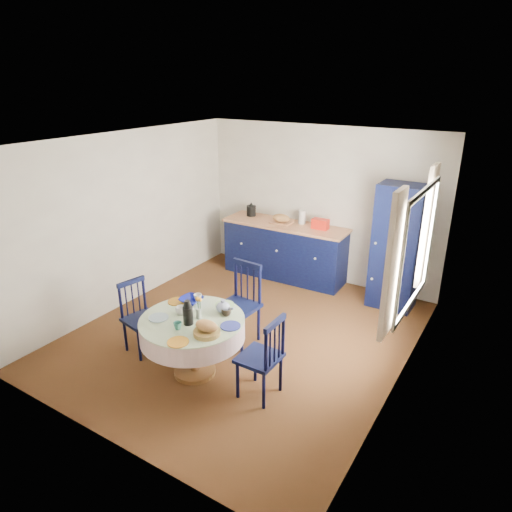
{
  "coord_description": "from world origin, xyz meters",
  "views": [
    {
      "loc": [
        2.9,
        -4.36,
        3.18
      ],
      "look_at": [
        0.07,
        0.2,
        1.06
      ],
      "focal_mm": 32.0,
      "sensor_mm": 36.0,
      "label": 1
    }
  ],
  "objects": [
    {
      "name": "wall_right",
      "position": [
        2.0,
        0.0,
        1.25
      ],
      "size": [
        0.02,
        4.5,
        2.5
      ],
      "primitive_type": "cube",
      "color": "silver",
      "rests_on": "floor"
    },
    {
      "name": "mug_b",
      "position": [
        -0.01,
        -1.25,
        0.74
      ],
      "size": [
        0.09,
        0.09,
        0.08
      ],
      "primitive_type": "imported",
      "color": "#2D6C5E",
      "rests_on": "dining_table"
    },
    {
      "name": "chair_far",
      "position": [
        0.04,
        -0.13,
        0.53
      ],
      "size": [
        0.49,
        0.47,
        1.04
      ],
      "rotation": [
        0.0,
        0.0,
        -0.07
      ],
      "color": "black",
      "rests_on": "floor"
    },
    {
      "name": "kitchen_counter",
      "position": [
        -0.45,
        1.96,
        0.48
      ],
      "size": [
        2.11,
        0.71,
        1.18
      ],
      "rotation": [
        0.0,
        0.0,
        0.03
      ],
      "color": "black",
      "rests_on": "floor"
    },
    {
      "name": "pantry_cabinet",
      "position": [
        1.4,
        1.85,
        0.91
      ],
      "size": [
        0.65,
        0.48,
        1.83
      ],
      "rotation": [
        0.0,
        0.0,
        -0.01
      ],
      "color": "black",
      "rests_on": "floor"
    },
    {
      "name": "mug_a",
      "position": [
        -0.19,
        -0.98,
        0.75
      ],
      "size": [
        0.12,
        0.12,
        0.09
      ],
      "primitive_type": "imported",
      "color": "silver",
      "rests_on": "dining_table"
    },
    {
      "name": "ceiling",
      "position": [
        0.0,
        0.0,
        2.5
      ],
      "size": [
        4.5,
        4.5,
        0.0
      ],
      "primitive_type": "plane",
      "rotation": [
        3.14,
        0.0,
        0.0
      ],
      "color": "white",
      "rests_on": "wall_back"
    },
    {
      "name": "chair_right",
      "position": [
        0.85,
        -0.93,
        0.48
      ],
      "size": [
        0.41,
        0.43,
        0.95
      ],
      "rotation": [
        0.0,
        0.0,
        -1.58
      ],
      "color": "black",
      "rests_on": "floor"
    },
    {
      "name": "mug_c",
      "position": [
        0.26,
        -0.74,
        0.74
      ],
      "size": [
        0.11,
        0.11,
        0.09
      ],
      "primitive_type": "imported",
      "color": "black",
      "rests_on": "dining_table"
    },
    {
      "name": "wall_left",
      "position": [
        -2.0,
        0.0,
        1.25
      ],
      "size": [
        0.02,
        4.5,
        2.5
      ],
      "primitive_type": "cube",
      "color": "silver",
      "rests_on": "floor"
    },
    {
      "name": "mug_d",
      "position": [
        -0.23,
        -0.63,
        0.75
      ],
      "size": [
        0.1,
        0.1,
        0.09
      ],
      "primitive_type": "imported",
      "color": "silver",
      "rests_on": "dining_table"
    },
    {
      "name": "chair_left",
      "position": [
        -0.88,
        -0.95,
        0.46
      ],
      "size": [
        0.46,
        0.48,
        0.91
      ],
      "rotation": [
        0.0,
        0.0,
        1.36
      ],
      "color": "black",
      "rests_on": "floor"
    },
    {
      "name": "dining_table",
      "position": [
        -0.01,
        -1.0,
        0.58
      ],
      "size": [
        1.16,
        1.16,
        0.98
      ],
      "color": "brown",
      "rests_on": "floor"
    },
    {
      "name": "floor",
      "position": [
        0.0,
        0.0,
        0.0
      ],
      "size": [
        4.5,
        4.5,
        0.0
      ],
      "primitive_type": "plane",
      "color": "black",
      "rests_on": "ground"
    },
    {
      "name": "window",
      "position": [
        1.95,
        0.3,
        1.52
      ],
      "size": [
        0.1,
        1.74,
        1.45
      ],
      "color": "white",
      "rests_on": "wall_right"
    },
    {
      "name": "cobalt_bowl",
      "position": [
        -0.27,
        -0.7,
        0.73
      ],
      "size": [
        0.26,
        0.26,
        0.06
      ],
      "primitive_type": "imported",
      "color": "#050B67",
      "rests_on": "dining_table"
    },
    {
      "name": "wall_back",
      "position": [
        0.0,
        2.25,
        1.25
      ],
      "size": [
        4.0,
        0.02,
        2.5
      ],
      "primitive_type": "cube",
      "color": "silver",
      "rests_on": "floor"
    }
  ]
}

